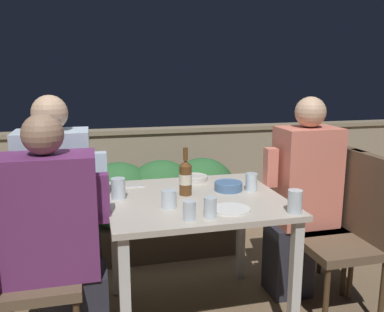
# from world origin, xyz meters

# --- Properties ---
(parapet_wall) EXTENTS (9.00, 0.18, 0.91)m
(parapet_wall) POSITION_xyz_m (0.00, 1.68, 0.46)
(parapet_wall) COLOR gray
(parapet_wall) RESTS_ON ground_plane
(dining_table) EXTENTS (0.96, 0.87, 0.75)m
(dining_table) POSITION_xyz_m (0.00, 0.00, 0.65)
(dining_table) COLOR #BCB2A3
(dining_table) RESTS_ON ground_plane
(planter_hedge) EXTENTS (1.20, 0.47, 0.77)m
(planter_hedge) POSITION_xyz_m (-0.04, 0.91, 0.42)
(planter_hedge) COLOR brown
(planter_hedge) RESTS_ON ground_plane
(chair_left_near) EXTENTS (0.42, 0.42, 0.97)m
(chair_left_near) POSITION_xyz_m (-0.93, -0.17, 0.58)
(chair_left_near) COLOR brown
(chair_left_near) RESTS_ON ground_plane
(person_purple_stripe) EXTENTS (0.51, 0.26, 1.25)m
(person_purple_stripe) POSITION_xyz_m (-0.72, -0.17, 0.63)
(person_purple_stripe) COLOR #282833
(person_purple_stripe) RESTS_ON ground_plane
(chair_left_far) EXTENTS (0.42, 0.42, 0.97)m
(chair_left_far) POSITION_xyz_m (-0.92, 0.16, 0.58)
(chair_left_far) COLOR brown
(chair_left_far) RESTS_ON ground_plane
(person_blue_shirt) EXTENTS (0.48, 0.26, 1.32)m
(person_blue_shirt) POSITION_xyz_m (-0.72, 0.16, 0.67)
(person_blue_shirt) COLOR #282833
(person_blue_shirt) RESTS_ON ground_plane
(chair_right_near) EXTENTS (0.42, 0.42, 0.97)m
(chair_right_near) POSITION_xyz_m (0.92, -0.17, 0.58)
(chair_right_near) COLOR brown
(chair_right_near) RESTS_ON ground_plane
(chair_right_far) EXTENTS (0.42, 0.42, 0.97)m
(chair_right_far) POSITION_xyz_m (0.94, 0.13, 0.58)
(chair_right_far) COLOR brown
(chair_right_far) RESTS_ON ground_plane
(person_coral_top) EXTENTS (0.47, 0.26, 1.29)m
(person_coral_top) POSITION_xyz_m (0.73, 0.13, 0.65)
(person_coral_top) COLOR #282833
(person_coral_top) RESTS_ON ground_plane
(beer_bottle) EXTENTS (0.07, 0.07, 0.27)m
(beer_bottle) POSITION_xyz_m (-0.04, 0.05, 0.85)
(beer_bottle) COLOR brown
(beer_bottle) RESTS_ON dining_table
(plate_0) EXTENTS (0.20, 0.20, 0.01)m
(plate_0) POSITION_xyz_m (0.12, -0.26, 0.76)
(plate_0) COLOR white
(plate_0) RESTS_ON dining_table
(bowl_0) EXTENTS (0.16, 0.16, 0.05)m
(bowl_0) POSITION_xyz_m (0.22, 0.08, 0.78)
(bowl_0) COLOR #4C709E
(bowl_0) RESTS_ON dining_table
(bowl_1) EXTENTS (0.16, 0.16, 0.04)m
(bowl_1) POSITION_xyz_m (0.08, 0.32, 0.77)
(bowl_1) COLOR beige
(bowl_1) RESTS_ON dining_table
(glass_cup_0) EXTENTS (0.08, 0.08, 0.12)m
(glass_cup_0) POSITION_xyz_m (-0.42, 0.07, 0.81)
(glass_cup_0) COLOR silver
(glass_cup_0) RESTS_ON dining_table
(glass_cup_1) EXTENTS (0.06, 0.06, 0.10)m
(glass_cup_1) POSITION_xyz_m (-0.01, -0.33, 0.80)
(glass_cup_1) COLOR silver
(glass_cup_1) RESTS_ON dining_table
(glass_cup_2) EXTENTS (0.07, 0.07, 0.10)m
(glass_cup_2) POSITION_xyz_m (0.35, 0.04, 0.80)
(glass_cup_2) COLOR silver
(glass_cup_2) RESTS_ON dining_table
(glass_cup_3) EXTENTS (0.06, 0.06, 0.09)m
(glass_cup_3) POSITION_xyz_m (-0.11, -0.34, 0.80)
(glass_cup_3) COLOR silver
(glass_cup_3) RESTS_ON dining_table
(glass_cup_4) EXTENTS (0.08, 0.08, 0.09)m
(glass_cup_4) POSITION_xyz_m (-0.17, -0.14, 0.80)
(glass_cup_4) COLOR silver
(glass_cup_4) RESTS_ON dining_table
(glass_cup_5) EXTENTS (0.07, 0.07, 0.12)m
(glass_cup_5) POSITION_xyz_m (0.41, -0.37, 0.81)
(glass_cup_5) COLOR silver
(glass_cup_5) RESTS_ON dining_table
(fork_0) EXTENTS (0.17, 0.03, 0.01)m
(fork_0) POSITION_xyz_m (-0.33, 0.28, 0.75)
(fork_0) COLOR silver
(fork_0) RESTS_ON dining_table
(potted_plant) EXTENTS (0.31, 0.31, 0.62)m
(potted_plant) POSITION_xyz_m (1.34, 0.61, 0.38)
(potted_plant) COLOR brown
(potted_plant) RESTS_ON ground_plane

